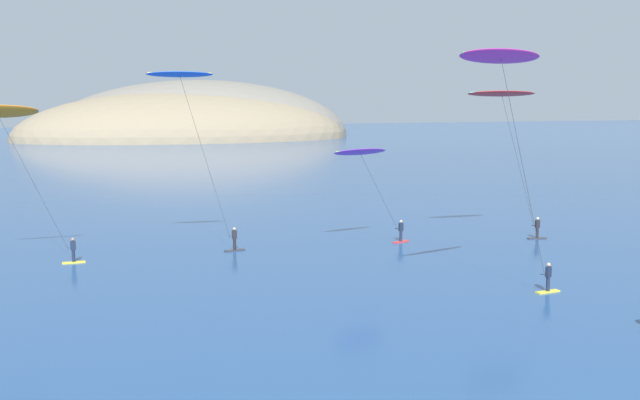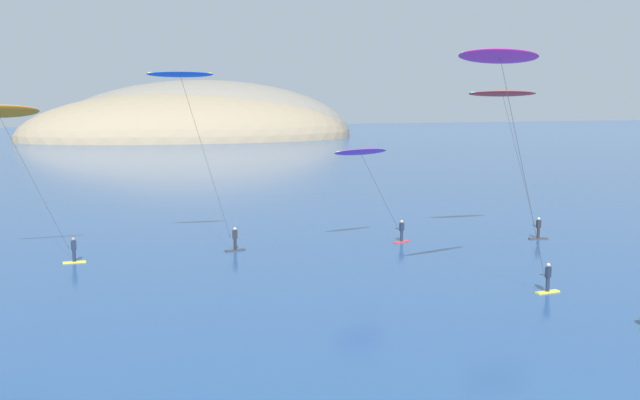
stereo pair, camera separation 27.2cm
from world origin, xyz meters
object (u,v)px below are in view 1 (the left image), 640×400
Objects in this scene: kitesurfer_orange at (4,124)px; kitesurfer_magenta at (505,74)px; kitesurfer_purple at (365,161)px; kitesurfer_red at (504,104)px; kitesurfer_blue at (186,94)px.

kitesurfer_orange is 0.78× the size of kitesurfer_magenta.
kitesurfer_magenta is at bearing -36.97° from kitesurfer_orange.
kitesurfer_red is at bearing -7.15° from kitesurfer_purple.
kitesurfer_orange is 31.22m from kitesurfer_magenta.
kitesurfer_orange is (-35.42, 2.31, -1.19)m from kitesurfer_red.
kitesurfer_purple is (12.67, -1.99, -4.87)m from kitesurfer_blue.
kitesurfer_blue reaches higher than kitesurfer_orange.
kitesurfer_red is (10.87, -1.36, 4.10)m from kitesurfer_purple.
kitesurfer_purple is 11.70m from kitesurfer_red.
kitesurfer_magenta reaches higher than kitesurfer_blue.
kitesurfer_blue is 1.11× the size of kitesurfer_red.
kitesurfer_red is (23.55, -3.36, -0.77)m from kitesurfer_blue.
kitesurfer_blue is 12.08m from kitesurfer_orange.
kitesurfer_purple is 0.55× the size of kitesurfer_magenta.
kitesurfer_red is 35.52m from kitesurfer_orange.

